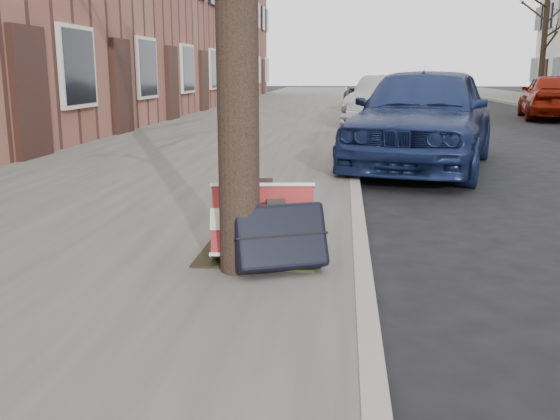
# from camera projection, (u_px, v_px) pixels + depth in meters

# --- Properties ---
(near_sidewalk) EXTENTS (5.00, 70.00, 0.12)m
(near_sidewalk) POSITION_uv_depth(u_px,v_px,m) (265.00, 119.00, 18.19)
(near_sidewalk) COLOR slate
(near_sidewalk) RESTS_ON ground
(house_near) EXTENTS (6.80, 40.00, 7.00)m
(house_near) POSITION_uv_depth(u_px,v_px,m) (76.00, 2.00, 18.99)
(house_near) COLOR brown
(house_near) RESTS_ON ground
(dirt_patch) EXTENTS (0.85, 0.85, 0.02)m
(dirt_patch) POSITION_uv_depth(u_px,v_px,m) (260.00, 251.00, 4.60)
(dirt_patch) COLOR black
(dirt_patch) RESTS_ON near_sidewalk
(suitcase_red) EXTENTS (0.74, 0.46, 0.54)m
(suitcase_red) POSITION_uv_depth(u_px,v_px,m) (263.00, 222.00, 4.37)
(suitcase_red) COLOR maroon
(suitcase_red) RESTS_ON near_sidewalk
(suitcase_navy) EXTENTS (0.70, 0.56, 0.48)m
(suitcase_navy) POSITION_uv_depth(u_px,v_px,m) (279.00, 237.00, 4.12)
(suitcase_navy) COLOR black
(suitcase_navy) RESTS_ON near_sidewalk
(car_near_front) EXTENTS (2.93, 4.86, 1.55)m
(car_near_front) POSITION_uv_depth(u_px,v_px,m) (424.00, 116.00, 9.27)
(car_near_front) COLOR #17244F
(car_near_front) RESTS_ON ground
(car_near_mid) EXTENTS (2.46, 4.23, 1.32)m
(car_near_mid) POSITION_uv_depth(u_px,v_px,m) (388.00, 102.00, 15.99)
(car_near_mid) COLOR #A7A9AE
(car_near_mid) RESTS_ON ground
(car_near_back) EXTENTS (3.37, 5.09, 1.30)m
(car_near_back) POSITION_uv_depth(u_px,v_px,m) (385.00, 93.00, 22.33)
(car_near_back) COLOR #38393E
(car_near_back) RESTS_ON ground
(car_far_back) EXTENTS (2.33, 4.32, 1.39)m
(car_far_back) POSITION_uv_depth(u_px,v_px,m) (552.00, 96.00, 18.77)
(car_far_back) COLOR maroon
(car_far_back) RESTS_ON ground
(tree_far_c) EXTENTS (0.24, 0.24, 5.02)m
(tree_far_c) POSITION_uv_depth(u_px,v_px,m) (544.00, 43.00, 27.08)
(tree_far_c) COLOR black
(tree_far_c) RESTS_ON far_sidewalk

